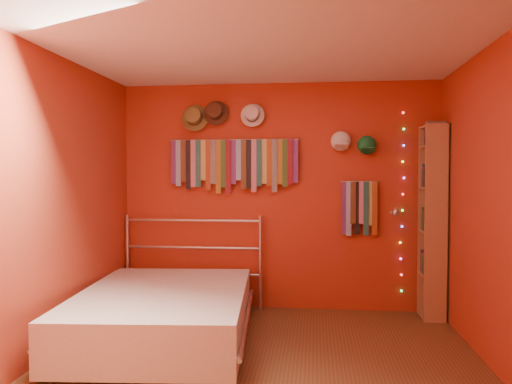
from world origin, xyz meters
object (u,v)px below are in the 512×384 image
at_px(tie_rack, 233,162).
at_px(bookshelf, 437,220).
at_px(bed, 164,313).
at_px(reading_lamp, 395,212).

height_order(tie_rack, bookshelf, bookshelf).
distance_m(tie_rack, bed, 1.84).
height_order(bookshelf, bed, bookshelf).
height_order(tie_rack, reading_lamp, tie_rack).
height_order(reading_lamp, bookshelf, bookshelf).
xyz_separation_m(tie_rack, bookshelf, (2.15, -0.15, -0.61)).
bearing_deg(reading_lamp, bed, -156.96).
relative_size(bookshelf, bed, 0.91).
bearing_deg(bed, bookshelf, 15.21).
bearing_deg(bed, tie_rack, 62.69).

